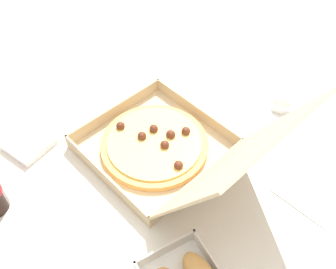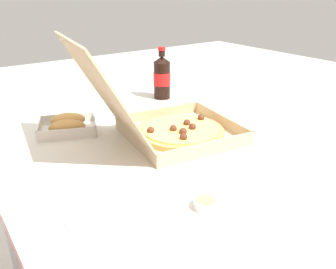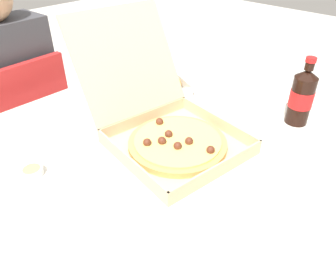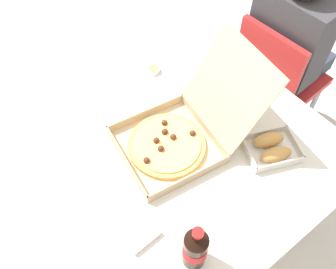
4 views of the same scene
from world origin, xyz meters
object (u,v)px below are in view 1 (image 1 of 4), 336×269
(paper_menu, at_px, (319,183))
(dipping_sauce_cup, at_px, (281,106))
(pizza_box_open, at_px, (167,146))
(napkin_pile, at_px, (29,144))

(paper_menu, distance_m, dipping_sauce_cup, 0.27)
(pizza_box_open, height_order, napkin_pile, pizza_box_open)
(paper_menu, xyz_separation_m, dipping_sauce_cup, (-0.18, -0.20, 0.01))
(paper_menu, height_order, napkin_pile, napkin_pile)
(napkin_pile, bearing_deg, paper_menu, 119.06)
(pizza_box_open, bearing_deg, paper_menu, 116.37)
(napkin_pile, xyz_separation_m, dipping_sauce_cup, (-0.56, 0.47, 0.00))
(paper_menu, bearing_deg, dipping_sauce_cup, -125.57)
(paper_menu, bearing_deg, napkin_pile, -54.04)
(pizza_box_open, height_order, dipping_sauce_cup, pizza_box_open)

